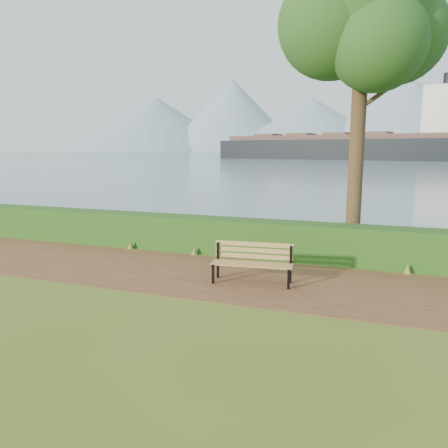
% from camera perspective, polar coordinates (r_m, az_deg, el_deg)
% --- Properties ---
extents(ground, '(140.00, 140.00, 0.00)m').
position_cam_1_polar(ground, '(10.23, -2.85, -7.14)').
color(ground, '#4B601B').
rests_on(ground, ground).
extents(path, '(40.00, 3.40, 0.01)m').
position_cam_1_polar(path, '(10.49, -2.21, -6.66)').
color(path, '#522E1C').
rests_on(path, ground).
extents(hedge, '(32.00, 0.85, 1.00)m').
position_cam_1_polar(hedge, '(12.47, 1.77, -1.66)').
color(hedge, '#194313').
rests_on(hedge, ground).
extents(water, '(700.00, 510.00, 0.00)m').
position_cam_1_polar(water, '(269.05, 19.46, 8.64)').
color(water, '#4A6077').
rests_on(water, ground).
extents(mountains, '(585.00, 190.00, 70.00)m').
position_cam_1_polar(mountains, '(415.99, 18.69, 12.73)').
color(mountains, gray).
rests_on(mountains, ground).
extents(bench, '(1.84, 0.72, 0.90)m').
position_cam_1_polar(bench, '(9.82, 3.77, -4.72)').
color(bench, black).
rests_on(bench, ground).
extents(tree, '(4.22, 3.52, 8.44)m').
position_cam_1_polar(tree, '(12.76, 17.71, 24.35)').
color(tree, '#352316').
rests_on(tree, ground).
extents(cargo_ship, '(75.69, 28.88, 22.77)m').
position_cam_1_polar(cargo_ship, '(124.52, 16.86, 9.60)').
color(cargo_ship, black).
rests_on(cargo_ship, ground).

